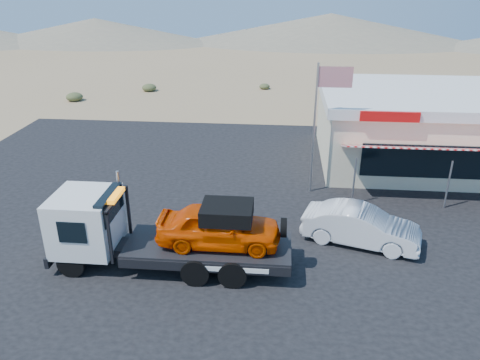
{
  "coord_description": "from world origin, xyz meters",
  "views": [
    {
      "loc": [
        3.23,
        -15.8,
        9.44
      ],
      "look_at": [
        1.58,
        2.13,
        1.5
      ],
      "focal_mm": 35.0,
      "sensor_mm": 36.0,
      "label": 1
    }
  ],
  "objects": [
    {
      "name": "tow_truck",
      "position": [
        -0.62,
        -2.14,
        1.46
      ],
      "size": [
        8.12,
        2.41,
        2.72
      ],
      "color": "black",
      "rests_on": "asphalt_lot"
    },
    {
      "name": "asphalt_lot",
      "position": [
        2.0,
        3.0,
        0.01
      ],
      "size": [
        32.0,
        24.0,
        0.02
      ],
      "primitive_type": "cube",
      "color": "black",
      "rests_on": "ground"
    },
    {
      "name": "desert_scrub",
      "position": [
        -14.03,
        12.85,
        0.3
      ],
      "size": [
        26.37,
        36.05,
        0.71
      ],
      "color": "#3F4625",
      "rests_on": "ground"
    },
    {
      "name": "flagpole",
      "position": [
        4.93,
        4.5,
        3.76
      ],
      "size": [
        1.55,
        0.1,
        6.0
      ],
      "color": "#99999E",
      "rests_on": "asphalt_lot"
    },
    {
      "name": "distant_hills",
      "position": [
        -9.77,
        55.14,
        1.89
      ],
      "size": [
        126.0,
        48.0,
        4.2
      ],
      "color": "#726B59",
      "rests_on": "ground"
    },
    {
      "name": "jerky_store",
      "position": [
        10.5,
        8.97,
        1.99
      ],
      "size": [
        10.4,
        9.97,
        3.9
      ],
      "color": "beige",
      "rests_on": "asphalt_lot"
    },
    {
      "name": "ground",
      "position": [
        0.0,
        0.0,
        0.0
      ],
      "size": [
        120.0,
        120.0,
        0.0
      ],
      "primitive_type": "plane",
      "color": "#927853",
      "rests_on": "ground"
    },
    {
      "name": "white_sedan",
      "position": [
        6.37,
        -0.02,
        0.74
      ],
      "size": [
        4.61,
        2.71,
        1.44
      ],
      "primitive_type": "imported",
      "rotation": [
        0.0,
        0.0,
        1.28
      ],
      "color": "silver",
      "rests_on": "asphalt_lot"
    }
  ]
}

